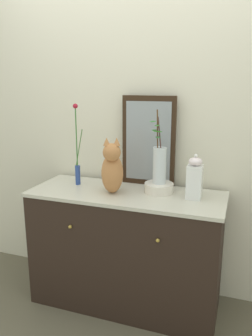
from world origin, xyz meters
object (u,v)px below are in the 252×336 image
(jar_lidded_porcelain, at_px, (195,179))
(vase_slim_green, at_px, (77,161))
(bowl_porcelain, at_px, (159,188))
(mirror_leaning, at_px, (148,141))
(vase_glass_clear, at_px, (159,164))
(sideboard, at_px, (126,249))
(cat_sitting, at_px, (112,169))

(jar_lidded_porcelain, bearing_deg, vase_slim_green, 178.00)
(vase_slim_green, bearing_deg, bowl_porcelain, 1.95)
(mirror_leaning, relative_size, vase_glass_clear, 1.29)
(vase_slim_green, relative_size, jar_lidded_porcelain, 1.99)
(mirror_leaning, bearing_deg, sideboard, -110.24)
(cat_sitting, relative_size, bowl_porcelain, 1.95)
(jar_lidded_porcelain, bearing_deg, sideboard, -175.80)
(sideboard, bearing_deg, vase_glass_clear, 21.46)
(sideboard, height_order, bowl_porcelain, bowl_porcelain)
(vase_glass_clear, bearing_deg, mirror_leaning, 128.18)
(mirror_leaning, relative_size, bowl_porcelain, 3.23)
(sideboard, distance_m, vase_glass_clear, 0.69)
(bowl_porcelain, bearing_deg, vase_glass_clear, -113.63)
(sideboard, xyz_separation_m, mirror_leaning, (0.09, 0.25, 0.77))
(jar_lidded_porcelain, bearing_deg, vase_glass_clear, 168.75)
(mirror_leaning, distance_m, vase_glass_clear, 0.24)
(sideboard, height_order, vase_slim_green, vase_slim_green)
(vase_slim_green, bearing_deg, jar_lidded_porcelain, -2.00)
(bowl_porcelain, distance_m, jar_lidded_porcelain, 0.28)
(bowl_porcelain, bearing_deg, jar_lidded_porcelain, -11.65)
(cat_sitting, relative_size, jar_lidded_porcelain, 1.32)
(sideboard, bearing_deg, cat_sitting, -160.30)
(cat_sitting, xyz_separation_m, vase_slim_green, (-0.32, 0.10, 0.02))
(sideboard, bearing_deg, vase_slim_green, 170.98)
(jar_lidded_porcelain, bearing_deg, bowl_porcelain, 168.35)
(mirror_leaning, distance_m, bowl_porcelain, 0.36)
(bowl_porcelain, bearing_deg, cat_sitting, -158.82)
(cat_sitting, height_order, jar_lidded_porcelain, cat_sitting)
(mirror_leaning, distance_m, cat_sitting, 0.37)
(mirror_leaning, bearing_deg, cat_sitting, -123.07)
(bowl_porcelain, relative_size, jar_lidded_porcelain, 0.68)
(sideboard, bearing_deg, jar_lidded_porcelain, 4.20)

